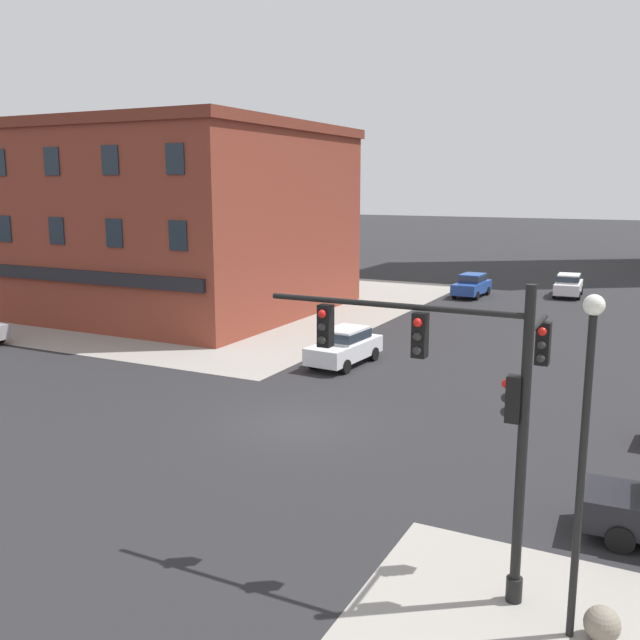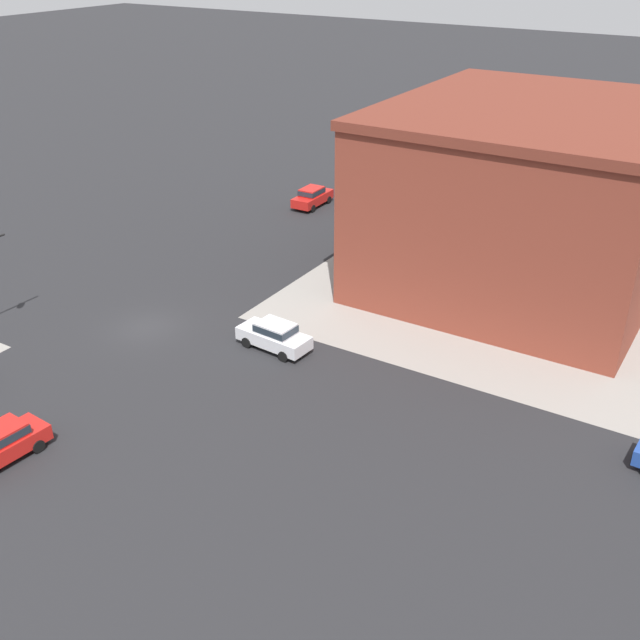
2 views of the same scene
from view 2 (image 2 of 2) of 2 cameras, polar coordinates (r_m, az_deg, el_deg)
ground_plane at (r=47.55m, az=-12.95°, el=-0.54°), size 320.00×320.00×0.00m
sidewalk_far_corner at (r=54.82m, az=17.94°, el=2.67°), size 32.00×32.00×0.02m
car_main_northbound_far at (r=37.83m, az=-22.98°, el=-8.55°), size 4.52×2.14×1.68m
car_main_southbound_near at (r=61.07m, az=3.16°, el=7.48°), size 4.45×1.99×1.68m
car_parked_curb at (r=43.68m, az=-3.45°, el=-1.12°), size 2.14×4.52×1.68m
car_main_mid at (r=66.84m, az=-0.59°, el=9.32°), size 4.43×1.95×1.68m
storefront_block_near_corner at (r=52.94m, az=15.46°, el=9.07°), size 21.32×18.22×11.83m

